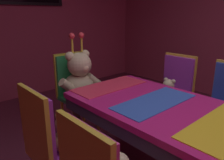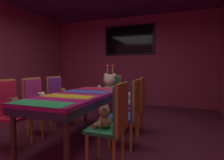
% 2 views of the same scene
% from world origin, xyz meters
% --- Properties ---
extents(ground_plane, '(7.90, 7.90, 0.00)m').
position_xyz_m(ground_plane, '(0.00, 0.00, 0.00)').
color(ground_plane, '#591E33').
extents(wall_back, '(5.20, 0.12, 2.80)m').
position_xyz_m(wall_back, '(0.00, 3.20, 1.40)').
color(wall_back, '#99334C').
rests_on(wall_back, ground_plane).
extents(banquet_table, '(0.90, 2.02, 0.75)m').
position_xyz_m(banquet_table, '(0.00, 0.00, 0.65)').
color(banquet_table, '#C61E72').
rests_on(banquet_table, ground_plane).
extents(chair_left_0, '(0.42, 0.41, 0.98)m').
position_xyz_m(chair_left_0, '(-0.85, -0.58, 0.60)').
color(chair_left_0, red).
rests_on(chair_left_0, ground_plane).
extents(teddy_left_0, '(0.23, 0.29, 0.28)m').
position_xyz_m(teddy_left_0, '(-0.71, -0.58, 0.58)').
color(teddy_left_0, brown).
rests_on(teddy_left_0, chair_left_0).
extents(chair_left_1, '(0.42, 0.41, 0.98)m').
position_xyz_m(chair_left_1, '(-0.86, -0.02, 0.60)').
color(chair_left_1, '#CC338C').
rests_on(chair_left_1, ground_plane).
extents(teddy_left_1, '(0.23, 0.30, 0.28)m').
position_xyz_m(teddy_left_1, '(-0.71, -0.02, 0.58)').
color(teddy_left_1, beige).
rests_on(teddy_left_1, chair_left_1).
extents(chair_left_2, '(0.42, 0.41, 0.98)m').
position_xyz_m(chair_left_2, '(-0.84, 0.56, 0.60)').
color(chair_left_2, purple).
rests_on(chair_left_2, ground_plane).
extents(teddy_left_2, '(0.24, 0.31, 0.29)m').
position_xyz_m(teddy_left_2, '(-0.69, 0.56, 0.58)').
color(teddy_left_2, brown).
rests_on(teddy_left_2, chair_left_2).
extents(chair_right_0, '(0.42, 0.41, 0.98)m').
position_xyz_m(chair_right_0, '(0.84, -0.60, 0.60)').
color(chair_right_0, '#268C4C').
rests_on(chair_right_0, ground_plane).
extents(teddy_right_0, '(0.21, 0.28, 0.26)m').
position_xyz_m(teddy_right_0, '(0.70, -0.60, 0.57)').
color(teddy_right_0, '#9E7247').
rests_on(teddy_right_0, chair_right_0).
extents(chair_right_1, '(0.42, 0.41, 0.98)m').
position_xyz_m(chair_right_1, '(0.87, 0.01, 0.60)').
color(chair_right_1, '#2D47B2').
rests_on(chair_right_1, ground_plane).
extents(chair_right_2, '(0.42, 0.41, 0.98)m').
position_xyz_m(chair_right_2, '(0.84, 0.62, 0.60)').
color(chair_right_2, purple).
rests_on(chair_right_2, ground_plane).
extents(teddy_right_2, '(0.22, 0.29, 0.27)m').
position_xyz_m(teddy_right_2, '(0.69, 0.62, 0.57)').
color(teddy_right_2, beige).
rests_on(teddy_right_2, chair_right_2).
extents(throne_chair, '(0.41, 0.42, 0.98)m').
position_xyz_m(throne_chair, '(0.00, 1.54, 0.60)').
color(throne_chair, '#268C4C').
rests_on(throne_chair, ground_plane).
extents(king_teddy_bear, '(0.61, 0.47, 0.78)m').
position_xyz_m(king_teddy_bear, '(0.00, 1.38, 0.71)').
color(king_teddy_bear, beige).
rests_on(king_teddy_bear, throne_chair).
extents(wall_tv, '(1.60, 0.06, 0.93)m').
position_xyz_m(wall_tv, '(0.00, 3.11, 2.05)').
color(wall_tv, black).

